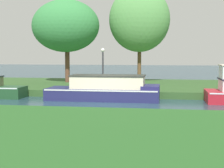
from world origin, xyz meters
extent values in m
plane|color=#25404E|center=(0.00, 0.00, 0.00)|extent=(120.00, 120.00, 0.00)
cube|color=#325628|center=(0.00, 7.00, 0.20)|extent=(72.00, 10.00, 0.40)
cube|color=#265923|center=(0.00, -9.00, 0.20)|extent=(72.00, 10.00, 0.40)
cube|color=navy|center=(-0.37, 1.20, 0.33)|extent=(6.28, 2.03, 0.66)
cube|color=white|center=(-0.37, 1.20, 0.62)|extent=(6.16, 2.06, 0.07)
cube|color=beige|center=(-0.08, 1.20, 1.00)|extent=(4.03, 1.54, 0.68)
cube|color=#31322D|center=(-0.08, 1.20, 1.37)|extent=(4.13, 1.62, 0.06)
cube|color=navy|center=(2.28, 1.20, 0.76)|extent=(0.98, 1.70, 0.20)
cylinder|color=brown|center=(-4.37, 7.87, 1.99)|extent=(0.35, 0.35, 3.18)
ellipsoid|color=#388644|center=(-4.37, 7.47, 4.66)|extent=(5.11, 3.91, 3.92)
cylinder|color=brown|center=(1.03, 9.32, 2.11)|extent=(0.29, 0.29, 3.43)
ellipsoid|color=#599A4F|center=(1.03, 9.05, 5.20)|extent=(4.67, 3.49, 4.98)
cylinder|color=#333338|center=(-0.74, 3.21, 1.54)|extent=(0.10, 0.10, 2.28)
sphere|color=white|center=(-0.74, 3.21, 2.80)|extent=(0.24, 0.24, 0.24)
camera|label=1|loc=(3.15, -17.76, 2.60)|focal=55.50mm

